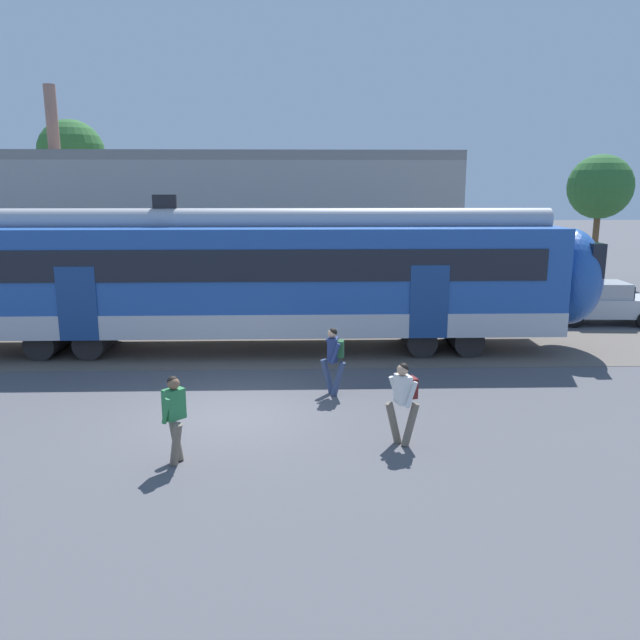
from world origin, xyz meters
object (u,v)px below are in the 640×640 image
at_px(pedestrian_white, 404,396).
at_px(parked_car_silver, 601,302).
at_px(pedestrian_green, 174,413).
at_px(pedestrian_navy, 334,355).

distance_m(pedestrian_white, parked_car_silver, 14.14).
distance_m(pedestrian_green, parked_car_silver, 17.66).
xyz_separation_m(pedestrian_navy, pedestrian_white, (1.20, -3.03, 0.00)).
distance_m(pedestrian_navy, pedestrian_white, 3.26).
bearing_deg(parked_car_silver, pedestrian_navy, -142.75).
distance_m(pedestrian_navy, parked_car_silver, 12.91).
bearing_deg(pedestrian_green, pedestrian_navy, 50.62).
relative_size(pedestrian_green, parked_car_silver, 0.41).
height_order(pedestrian_green, parked_car_silver, pedestrian_green).
height_order(pedestrian_white, parked_car_silver, pedestrian_white).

